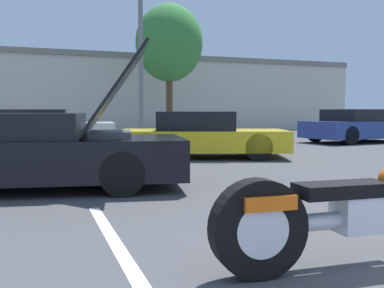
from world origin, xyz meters
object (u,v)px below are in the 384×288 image
object	(u,v)px
motorcycle	(373,210)
parked_car_mid_row	(201,136)
tree_background	(169,43)
show_car_hood_open	(22,151)
light_pole	(142,12)
parked_car_left_row	(38,131)
parked_car_right_row	(357,127)

from	to	relation	value
motorcycle	parked_car_mid_row	distance (m)	7.68
tree_background	motorcycle	xyz separation A→B (m)	(-3.88, -17.84, -4.08)
show_car_hood_open	light_pole	bearing A→B (deg)	76.63
tree_background	parked_car_left_row	world-z (taller)	tree_background
light_pole	parked_car_mid_row	bearing A→B (deg)	-88.89
parked_car_mid_row	parked_car_right_row	bearing A→B (deg)	41.84
show_car_hood_open	parked_car_left_row	xyz separation A→B (m)	(0.25, 6.61, 0.03)
light_pole	parked_car_left_row	size ratio (longest dim) A/B	1.97
tree_background	parked_car_left_row	xyz separation A→B (m)	(-6.20, -6.95, -3.90)
parked_car_left_row	parked_car_mid_row	distance (m)	5.12
motorcycle	parked_car_right_row	size ratio (longest dim) A/B	0.60
light_pole	parked_car_mid_row	world-z (taller)	light_pole
parked_car_left_row	parked_car_right_row	bearing A→B (deg)	3.51
motorcycle	parked_car_right_row	xyz separation A→B (m)	(8.94, 10.40, 0.18)
show_car_hood_open	parked_car_right_row	bearing A→B (deg)	38.71
parked_car_mid_row	show_car_hood_open	bearing A→B (deg)	-121.13
tree_background	motorcycle	world-z (taller)	tree_background
light_pole	motorcycle	distance (m)	14.02
motorcycle	parked_car_right_row	world-z (taller)	parked_car_right_row
parked_car_right_row	parked_car_mid_row	size ratio (longest dim) A/B	0.95
tree_background	parked_car_right_row	size ratio (longest dim) A/B	1.47
motorcycle	parked_car_left_row	size ratio (longest dim) A/B	0.58
show_car_hood_open	parked_car_right_row	xyz separation A→B (m)	(11.51, 6.12, 0.02)
parked_car_right_row	motorcycle	bearing A→B (deg)	-136.95
show_car_hood_open	parked_car_right_row	world-z (taller)	show_car_hood_open
show_car_hood_open	parked_car_left_row	world-z (taller)	show_car_hood_open
parked_car_right_row	parked_car_left_row	world-z (taller)	parked_car_right_row
light_pole	motorcycle	xyz separation A→B (m)	(-1.43, -13.23, -4.41)
light_pole	parked_car_right_row	distance (m)	9.07
parked_car_left_row	tree_background	bearing A→B (deg)	54.28
light_pole	parked_car_left_row	world-z (taller)	light_pole
light_pole	parked_car_mid_row	size ratio (longest dim) A/B	1.95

